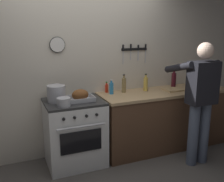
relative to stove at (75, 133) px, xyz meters
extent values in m
cube|color=beige|center=(0.22, 0.36, 0.85)|extent=(6.00, 0.10, 2.60)
cube|color=black|center=(1.04, 0.30, 1.07)|extent=(0.42, 0.02, 0.04)
cube|color=silver|center=(0.85, 0.29, 0.95)|extent=(0.01, 0.00, 0.20)
cube|color=black|center=(0.85, 0.29, 1.09)|extent=(0.02, 0.02, 0.09)
cube|color=silver|center=(0.97, 0.29, 0.98)|extent=(0.01, 0.00, 0.14)
cube|color=black|center=(0.97, 0.29, 1.10)|extent=(0.02, 0.02, 0.10)
cube|color=silver|center=(1.10, 0.29, 0.97)|extent=(0.02, 0.00, 0.16)
cube|color=black|center=(1.10, 0.29, 1.09)|extent=(0.02, 0.02, 0.08)
cube|color=silver|center=(1.23, 0.29, 0.95)|extent=(0.01, 0.00, 0.20)
cube|color=black|center=(1.23, 0.29, 1.09)|extent=(0.02, 0.02, 0.09)
cylinder|color=white|center=(-0.12, 0.29, 1.16)|extent=(0.19, 0.02, 0.19)
torus|color=black|center=(-0.12, 0.29, 1.16)|extent=(0.21, 0.02, 0.21)
cube|color=brown|center=(1.42, 0.00, -0.02)|extent=(2.00, 0.62, 0.86)
cube|color=tan|center=(1.42, 0.00, 0.43)|extent=(2.03, 0.65, 0.04)
cube|color=white|center=(0.00, 0.00, -0.02)|extent=(0.76, 0.62, 0.87)
cube|color=black|center=(0.00, -0.31, 0.00)|extent=(0.53, 0.01, 0.28)
cube|color=#2D2D2D|center=(0.00, 0.00, 0.43)|extent=(0.76, 0.62, 0.03)
cylinder|color=black|center=(-0.21, -0.32, 0.33)|extent=(0.04, 0.02, 0.04)
cylinder|color=black|center=(-0.08, -0.32, 0.33)|extent=(0.04, 0.02, 0.04)
cylinder|color=black|center=(0.08, -0.32, 0.33)|extent=(0.04, 0.02, 0.04)
cylinder|color=black|center=(0.21, -0.32, 0.33)|extent=(0.04, 0.02, 0.04)
cylinder|color=silver|center=(0.00, -0.34, 0.21)|extent=(0.61, 0.02, 0.02)
cylinder|color=#4C566B|center=(1.47, -0.64, -0.02)|extent=(0.14, 0.14, 0.86)
cylinder|color=#4C566B|center=(1.65, -0.64, -0.02)|extent=(0.14, 0.14, 0.86)
cube|color=black|center=(1.56, -0.64, 0.69)|extent=(0.38, 0.22, 0.56)
sphere|color=beige|center=(1.56, -0.64, 1.10)|extent=(0.21, 0.21, 0.21)
cylinder|color=black|center=(1.35, -0.40, 0.87)|extent=(0.09, 0.55, 0.22)
cylinder|color=black|center=(1.77, -0.40, 0.87)|extent=(0.09, 0.55, 0.22)
cube|color=#B7B7BC|center=(0.08, -0.06, 0.46)|extent=(0.34, 0.25, 0.01)
cube|color=#B7B7BC|center=(0.08, -0.18, 0.49)|extent=(0.34, 0.01, 0.05)
cube|color=#B7B7BC|center=(0.08, 0.07, 0.49)|extent=(0.34, 0.01, 0.05)
cube|color=#B7B7BC|center=(-0.09, -0.06, 0.49)|extent=(0.01, 0.25, 0.05)
cube|color=#B7B7BC|center=(0.25, -0.06, 0.49)|extent=(0.01, 0.25, 0.05)
ellipsoid|color=brown|center=(0.08, -0.06, 0.54)|extent=(0.22, 0.16, 0.15)
cylinder|color=#B7B7BC|center=(-0.21, 0.05, 0.56)|extent=(0.24, 0.24, 0.21)
cylinder|color=#B7B7BC|center=(-0.17, -0.19, 0.50)|extent=(0.17, 0.17, 0.11)
cube|color=tan|center=(1.60, -0.02, 0.46)|extent=(0.36, 0.24, 0.02)
cylinder|color=gold|center=(1.15, 0.12, 0.55)|extent=(0.07, 0.07, 0.20)
cylinder|color=gold|center=(1.15, 0.12, 0.67)|extent=(0.03, 0.03, 0.04)
cylinder|color=black|center=(1.15, 0.12, 0.70)|extent=(0.03, 0.03, 0.01)
cylinder|color=#338CCC|center=(0.60, 0.14, 0.53)|extent=(0.06, 0.06, 0.16)
cylinder|color=#338CCC|center=(0.60, 0.14, 0.63)|extent=(0.03, 0.03, 0.04)
cylinder|color=white|center=(0.60, 0.14, 0.66)|extent=(0.03, 0.03, 0.01)
cylinder|color=#997F4C|center=(0.80, 0.15, 0.55)|extent=(0.06, 0.06, 0.21)
cylinder|color=#997F4C|center=(0.80, 0.15, 0.68)|extent=(0.03, 0.03, 0.05)
cylinder|color=black|center=(0.80, 0.15, 0.71)|extent=(0.03, 0.03, 0.01)
cylinder|color=red|center=(0.57, 0.25, 0.51)|extent=(0.05, 0.05, 0.12)
cylinder|color=red|center=(0.57, 0.25, 0.58)|extent=(0.02, 0.02, 0.03)
cylinder|color=#197219|center=(0.57, 0.25, 0.60)|extent=(0.02, 0.02, 0.01)
cylinder|color=#47141E|center=(1.66, 0.12, 0.57)|extent=(0.07, 0.07, 0.24)
cylinder|color=#47141E|center=(1.66, 0.12, 0.71)|extent=(0.03, 0.03, 0.05)
cylinder|color=maroon|center=(1.66, 0.12, 0.74)|extent=(0.04, 0.04, 0.01)
camera|label=1|loc=(-0.82, -3.27, 1.41)|focal=42.28mm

